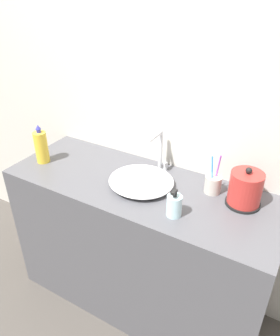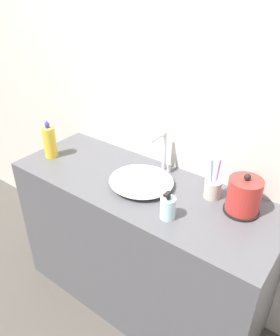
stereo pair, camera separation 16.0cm
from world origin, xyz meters
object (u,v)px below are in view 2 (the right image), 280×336
object	(u,v)px
electric_kettle	(244,197)
lotion_bottle	(168,208)
shampoo_bottle	(50,142)
faucet	(163,150)
toothbrush_cup	(213,189)

from	to	relation	value
electric_kettle	lotion_bottle	xyz separation A→B (m)	(-0.24, -0.24, -0.02)
shampoo_bottle	lotion_bottle	bearing A→B (deg)	-4.41
faucet	electric_kettle	xyz separation A→B (m)	(0.48, -0.09, -0.05)
faucet	shampoo_bottle	world-z (taller)	same
lotion_bottle	shampoo_bottle	bearing A→B (deg)	175.59
electric_kettle	lotion_bottle	distance (m)	0.34
faucet	toothbrush_cup	distance (m)	0.34
faucet	toothbrush_cup	xyz separation A→B (m)	(0.32, -0.07, -0.08)
lotion_bottle	faucet	bearing A→B (deg)	126.57
faucet	shampoo_bottle	xyz separation A→B (m)	(-0.61, -0.26, -0.03)
faucet	toothbrush_cup	bearing A→B (deg)	-11.39
toothbrush_cup	faucet	bearing A→B (deg)	168.61
lotion_bottle	shampoo_bottle	world-z (taller)	shampoo_bottle
electric_kettle	shampoo_bottle	bearing A→B (deg)	-171.12
electric_kettle	shampoo_bottle	distance (m)	1.10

